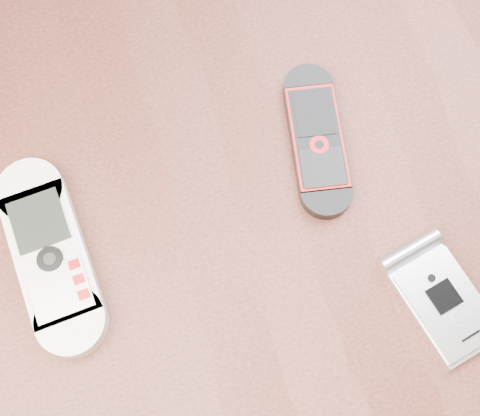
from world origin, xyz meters
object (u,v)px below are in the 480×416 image
(nokia_black_red, at_px, (317,139))
(motorola_razr, at_px, (444,301))
(nokia_white, at_px, (51,255))
(table, at_px, (235,245))

(nokia_black_red, relative_size, motorola_razr, 1.37)
(nokia_white, distance_m, motorola_razr, 0.33)
(nokia_white, bearing_deg, table, -6.85)
(table, distance_m, nokia_black_red, 0.15)
(table, bearing_deg, nokia_white, 178.71)
(table, height_order, motorola_razr, motorola_razr)
(table, relative_size, nokia_white, 6.67)
(table, xyz_separation_m, nokia_black_red, (0.09, 0.05, 0.11))
(table, relative_size, nokia_black_red, 7.98)
(motorola_razr, bearing_deg, nokia_black_red, 94.14)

